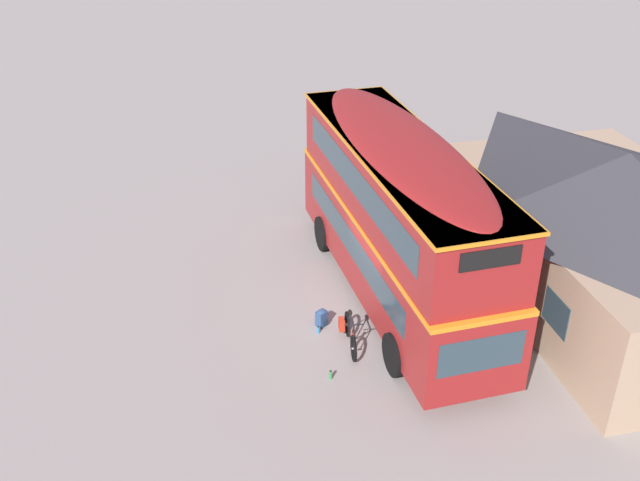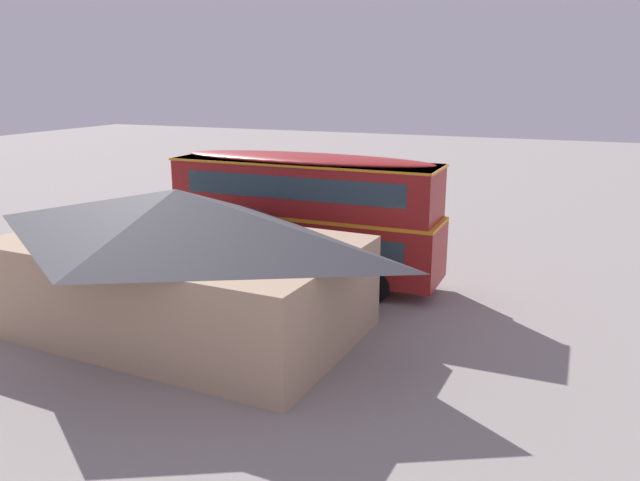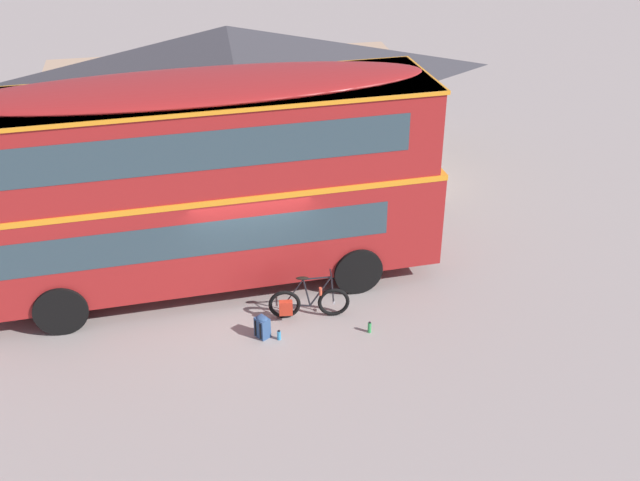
% 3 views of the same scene
% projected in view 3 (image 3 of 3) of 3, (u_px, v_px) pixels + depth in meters
% --- Properties ---
extents(ground_plane, '(120.00, 120.00, 0.00)m').
position_uv_depth(ground_plane, '(251.00, 293.00, 17.43)').
color(ground_plane, gray).
extents(double_decker_bus, '(10.20, 2.67, 4.79)m').
position_uv_depth(double_decker_bus, '(202.00, 176.00, 16.55)').
color(double_decker_bus, black).
rests_on(double_decker_bus, ground).
extents(touring_bicycle, '(1.71, 0.48, 1.03)m').
position_uv_depth(touring_bicycle, '(306.00, 303.00, 16.43)').
color(touring_bicycle, black).
rests_on(touring_bicycle, ground).
extents(backpack_on_ground, '(0.34, 0.35, 0.50)m').
position_uv_depth(backpack_on_ground, '(262.00, 326.00, 15.90)').
color(backpack_on_ground, '#2D4C7A').
rests_on(backpack_on_ground, ground).
extents(water_bottle_blue_sports, '(0.08, 0.08, 0.22)m').
position_uv_depth(water_bottle_blue_sports, '(279.00, 335.00, 15.88)').
color(water_bottle_blue_sports, '#338CBF').
rests_on(water_bottle_blue_sports, ground).
extents(water_bottle_green_metal, '(0.08, 0.08, 0.25)m').
position_uv_depth(water_bottle_green_metal, '(370.00, 327.00, 16.09)').
color(water_bottle_green_metal, green).
rests_on(water_bottle_green_metal, ground).
extents(pub_building, '(11.10, 7.02, 4.33)m').
position_uv_depth(pub_building, '(231.00, 101.00, 21.93)').
color(pub_building, tan).
rests_on(pub_building, ground).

